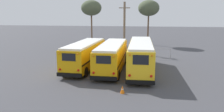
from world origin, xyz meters
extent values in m
plane|color=#424247|center=(0.00, 0.00, 0.00)|extent=(160.00, 160.00, 0.00)
cube|color=#E5A00C|center=(-3.15, 0.25, 1.58)|extent=(2.97, 9.48, 2.42)
cube|color=white|center=(-3.15, 0.25, 2.89)|extent=(2.75, 9.10, 0.20)
cube|color=black|center=(-3.43, -4.46, 0.54)|extent=(2.49, 0.34, 0.36)
cube|color=black|center=(-3.43, -4.43, 2.24)|extent=(1.34, 0.11, 0.73)
sphere|color=red|center=(-4.34, -4.42, 1.03)|extent=(0.22, 0.22, 0.22)
sphere|color=orange|center=(-4.34, -4.42, 2.57)|extent=(0.18, 0.18, 0.18)
sphere|color=red|center=(-2.52, -4.52, 1.03)|extent=(0.22, 0.22, 0.22)
sphere|color=orange|center=(-2.52, -4.52, 2.57)|extent=(0.18, 0.18, 0.18)
cube|color=black|center=(-4.38, 0.32, 1.40)|extent=(0.56, 9.16, 0.14)
cube|color=black|center=(-1.93, 0.18, 1.40)|extent=(0.56, 9.16, 0.14)
cylinder|color=black|center=(-4.09, 3.69, 0.52)|extent=(0.34, 1.06, 1.04)
cylinder|color=black|center=(-1.83, 3.56, 0.52)|extent=(0.34, 1.06, 1.04)
cylinder|color=black|center=(-4.48, -3.06, 0.52)|extent=(0.34, 1.06, 1.04)
cylinder|color=black|center=(-2.22, -3.19, 0.52)|extent=(0.34, 1.06, 1.04)
cube|color=#E5A00C|center=(0.00, -0.01, 1.57)|extent=(2.50, 10.02, 2.41)
cube|color=white|center=(0.00, -0.01, 2.87)|extent=(2.31, 9.62, 0.20)
cube|color=black|center=(-0.04, -5.05, 0.54)|extent=(2.47, 0.22, 0.36)
cube|color=black|center=(-0.04, -5.02, 2.23)|extent=(1.33, 0.04, 0.72)
sphere|color=red|center=(-0.95, -5.05, 1.02)|extent=(0.22, 0.22, 0.22)
sphere|color=orange|center=(-0.95, -5.05, 2.55)|extent=(0.18, 0.18, 0.18)
sphere|color=red|center=(0.87, -5.07, 1.02)|extent=(0.22, 0.22, 0.22)
sphere|color=orange|center=(0.87, -5.07, 2.55)|extent=(0.18, 0.18, 0.18)
cube|color=black|center=(-1.22, 0.00, 1.39)|extent=(0.10, 9.80, 0.14)
cube|color=black|center=(1.22, -0.02, 1.39)|extent=(0.10, 9.80, 0.14)
cylinder|color=black|center=(-1.10, 3.70, 0.51)|extent=(0.29, 1.03, 1.03)
cylinder|color=black|center=(1.16, 3.68, 0.51)|extent=(0.29, 1.03, 1.03)
cylinder|color=black|center=(-1.16, -3.70, 0.51)|extent=(0.29, 1.03, 1.03)
cylinder|color=black|center=(1.10, -3.72, 0.51)|extent=(0.29, 1.03, 1.03)
cube|color=yellow|center=(3.15, -0.24, 1.69)|extent=(2.53, 10.74, 2.73)
cube|color=white|center=(3.15, -0.24, 3.16)|extent=(2.33, 10.31, 0.20)
cube|color=black|center=(3.21, -5.64, 0.51)|extent=(2.47, 0.23, 0.36)
cube|color=black|center=(3.21, -5.61, 2.44)|extent=(1.33, 0.04, 0.82)
sphere|color=red|center=(2.31, -5.66, 1.08)|extent=(0.22, 0.22, 0.22)
sphere|color=orange|center=(2.31, -5.66, 2.84)|extent=(0.18, 0.18, 0.18)
sphere|color=red|center=(4.12, -5.64, 1.08)|extent=(0.22, 0.22, 0.22)
sphere|color=orange|center=(4.12, -5.64, 2.84)|extent=(0.18, 0.18, 0.18)
cube|color=black|center=(1.93, -0.25, 1.49)|extent=(0.14, 10.50, 0.14)
cube|color=black|center=(4.37, -0.23, 1.49)|extent=(0.14, 10.50, 0.14)
cylinder|color=black|center=(1.98, 3.80, 0.47)|extent=(0.29, 0.94, 0.93)
cylinder|color=black|center=(4.24, 3.83, 0.47)|extent=(0.29, 0.94, 0.93)
cylinder|color=black|center=(2.07, -4.31, 0.47)|extent=(0.29, 0.94, 0.93)
cylinder|color=black|center=(4.33, -4.28, 0.47)|extent=(0.29, 0.94, 0.93)
cylinder|color=#75604C|center=(0.29, 12.19, 4.01)|extent=(0.35, 0.35, 8.01)
cube|color=#75604C|center=(0.29, 12.19, 7.05)|extent=(1.80, 0.14, 0.14)
cylinder|color=brown|center=(4.29, 20.72, 3.02)|extent=(0.29, 0.29, 6.05)
ellipsoid|color=#4C563D|center=(4.29, 20.72, 7.19)|extent=(4.13, 4.13, 3.10)
cylinder|color=brown|center=(-7.11, 20.36, 3.06)|extent=(0.30, 0.30, 6.12)
ellipsoid|color=#4C563D|center=(-7.11, 20.36, 7.25)|extent=(4.11, 4.11, 3.08)
cylinder|color=#939399|center=(-7.15, 6.86, 0.70)|extent=(0.06, 0.06, 1.40)
cylinder|color=#939399|center=(-4.77, 6.86, 0.70)|extent=(0.06, 0.06, 1.40)
cylinder|color=#939399|center=(-2.38, 6.86, 0.70)|extent=(0.06, 0.06, 1.40)
cylinder|color=#939399|center=(0.00, 6.86, 0.70)|extent=(0.06, 0.06, 1.40)
cylinder|color=#939399|center=(2.38, 6.86, 0.70)|extent=(0.06, 0.06, 1.40)
cylinder|color=#939399|center=(4.77, 6.86, 0.70)|extent=(0.06, 0.06, 1.40)
cylinder|color=#939399|center=(7.15, 6.86, 0.70)|extent=(0.06, 0.06, 1.40)
cylinder|color=#939399|center=(0.00, 6.86, 1.40)|extent=(14.31, 0.04, 0.04)
cone|color=orange|center=(1.85, -7.06, 0.31)|extent=(0.36, 0.36, 0.63)
cylinder|color=white|center=(1.85, -7.06, 0.35)|extent=(0.17, 0.17, 0.06)
camera|label=1|loc=(3.36, -23.46, 6.30)|focal=35.00mm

